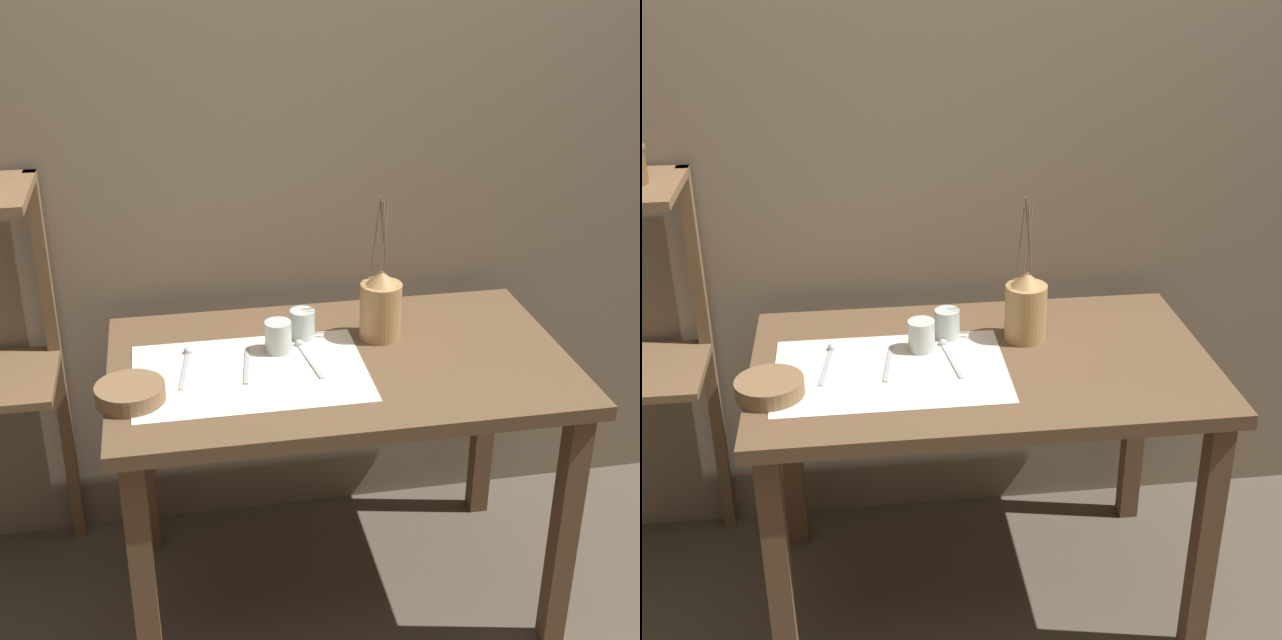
% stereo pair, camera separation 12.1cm
% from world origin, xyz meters
% --- Properties ---
extents(ground_plane, '(12.00, 12.00, 0.00)m').
position_xyz_m(ground_plane, '(0.00, 0.00, 0.00)').
color(ground_plane, brown).
extents(stone_wall_back, '(7.00, 0.06, 2.40)m').
position_xyz_m(stone_wall_back, '(0.00, 0.48, 1.20)').
color(stone_wall_back, '#7A6B56').
rests_on(stone_wall_back, ground_plane).
extents(wooden_table, '(1.23, 0.74, 0.79)m').
position_xyz_m(wooden_table, '(0.00, 0.00, 0.68)').
color(wooden_table, brown).
rests_on(wooden_table, ground_plane).
extents(linen_cloth, '(0.61, 0.41, 0.00)m').
position_xyz_m(linen_cloth, '(-0.25, -0.04, 0.80)').
color(linen_cloth, beige).
rests_on(linen_cloth, wooden_table).
extents(pitcher_with_flowers, '(0.12, 0.12, 0.41)m').
position_xyz_m(pitcher_with_flowers, '(0.14, 0.11, 0.89)').
color(pitcher_with_flowers, '#A87F4C').
rests_on(pitcher_with_flowers, wooden_table).
extents(wooden_bowl, '(0.17, 0.17, 0.05)m').
position_xyz_m(wooden_bowl, '(-0.55, -0.13, 0.82)').
color(wooden_bowl, brown).
rests_on(wooden_bowl, wooden_table).
extents(glass_tumbler_near, '(0.07, 0.07, 0.09)m').
position_xyz_m(glass_tumbler_near, '(-0.16, 0.07, 0.84)').
color(glass_tumbler_near, '#B7C1BC').
rests_on(glass_tumbler_near, wooden_table).
extents(glass_tumbler_far, '(0.07, 0.07, 0.08)m').
position_xyz_m(glass_tumbler_far, '(-0.08, 0.14, 0.84)').
color(glass_tumbler_far, '#B7C1BC').
rests_on(glass_tumbler_far, wooden_table).
extents(spoon_outer, '(0.05, 0.21, 0.02)m').
position_xyz_m(spoon_outer, '(-0.41, 0.06, 0.80)').
color(spoon_outer, '#A8A8AD').
rests_on(spoon_outer, wooden_table).
extents(fork_inner, '(0.04, 0.20, 0.00)m').
position_xyz_m(fork_inner, '(-0.25, 0.00, 0.80)').
color(fork_inner, '#A8A8AD').
rests_on(fork_inner, wooden_table).
extents(spoon_inner, '(0.05, 0.21, 0.02)m').
position_xyz_m(spoon_inner, '(-0.09, 0.05, 0.80)').
color(spoon_inner, '#A8A8AD').
rests_on(spoon_inner, wooden_table).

